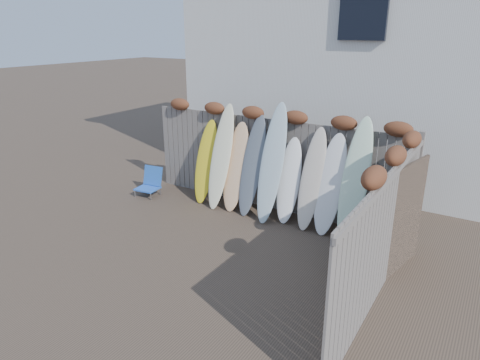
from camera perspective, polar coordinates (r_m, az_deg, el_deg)
The scene contains 16 objects.
ground at distance 7.84m, azimuth -4.71°, elevation -9.42°, with size 80.00×80.00×0.00m, color #493A2D.
back_fence at distance 9.23m, azimuth 4.25°, elevation 3.12°, with size 6.05×0.28×2.24m.
right_fence at distance 6.40m, azimuth 18.68°, elevation -5.97°, with size 0.28×4.40×2.24m.
house at distance 12.52m, azimuth 15.59°, elevation 16.20°, with size 8.50×5.50×6.33m.
beach_chair at distance 10.47m, azimuth -11.88°, elevation -0.28°, with size 0.56×0.59×0.67m.
wooden_crate at distance 7.18m, azimuth 15.63°, elevation -9.40°, with size 0.69×0.57×0.80m, color #746157.
lattice_panel at distance 7.41m, azimuth 21.22°, elevation -4.64°, with size 0.05×1.23×1.84m, color brown.
surfboard_0 at distance 9.76m, azimuth -4.59°, elevation 2.44°, with size 0.50×0.07×1.93m, color yellow.
surfboard_1 at distance 9.39m, azimuth -2.54°, elevation 3.10°, with size 0.49×0.07×2.36m, color #F3F0C6.
surfboard_2 at distance 9.28m, azimuth -0.56°, elevation 1.75°, with size 0.54×0.07×1.98m, color #FFAD81.
surfboard_3 at distance 9.04m, azimuth 1.63°, elevation 1.92°, with size 0.49×0.07×2.19m, color slate.
surfboard_4 at distance 8.71m, azimuth 4.28°, elevation 2.23°, with size 0.50×0.07×2.51m, color #ABC5CF.
surfboard_5 at distance 8.77m, azimuth 6.55°, elevation -0.07°, with size 0.47×0.07×1.79m, color white.
surfboard_6 at distance 8.51m, azimuth 9.55°, elevation 0.11°, with size 0.46×0.07×2.07m, color beige.
surfboard_7 at distance 8.37m, azimuth 11.93°, elevation -0.61°, with size 0.54×0.07×2.00m, color white.
surfboard_8 at distance 8.12m, azimuth 15.08°, elevation -0.11°, with size 0.49×0.07×2.40m, color #D2F6D1.
Camera 1 is at (4.16, -5.46, 3.79)m, focal length 32.00 mm.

